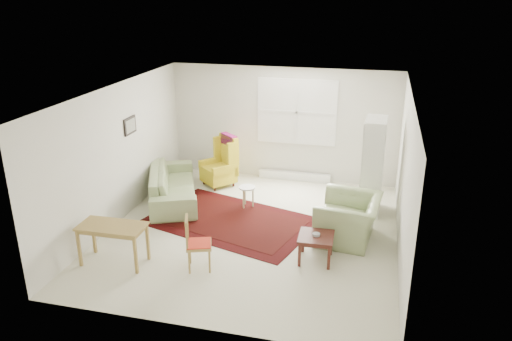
% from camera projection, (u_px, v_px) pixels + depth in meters
% --- Properties ---
extents(room, '(5.04, 5.54, 2.51)m').
position_uv_depth(room, '(256.00, 161.00, 8.62)').
color(room, beige).
rests_on(room, ground).
extents(rug, '(3.38, 2.66, 0.03)m').
position_uv_depth(rug, '(231.00, 220.00, 9.25)').
color(rug, black).
rests_on(rug, ground).
extents(sofa, '(1.69, 2.40, 0.90)m').
position_uv_depth(sofa, '(172.00, 179.00, 10.04)').
color(sofa, '#879865').
rests_on(sofa, ground).
extents(armchair, '(1.12, 1.25, 0.90)m').
position_uv_depth(armchair, '(349.00, 215.00, 8.47)').
color(armchair, '#879865').
rests_on(armchair, ground).
extents(wingback_chair, '(0.93, 0.93, 1.11)m').
position_uv_depth(wingback_chair, '(218.00, 161.00, 10.74)').
color(wingback_chair, gold).
rests_on(wingback_chair, ground).
extents(coffee_table, '(0.56, 0.56, 0.44)m').
position_uv_depth(coffee_table, '(316.00, 248.00, 7.87)').
color(coffee_table, '#471C15').
rests_on(coffee_table, ground).
extents(stool, '(0.36, 0.36, 0.43)m').
position_uv_depth(stool, '(247.00, 197.00, 9.78)').
color(stool, white).
rests_on(stool, ground).
extents(cabinet, '(0.42, 0.75, 1.84)m').
position_uv_depth(cabinet, '(373.00, 166.00, 9.36)').
color(cabinet, silver).
rests_on(cabinet, ground).
extents(desk, '(1.04, 0.53, 0.65)m').
position_uv_depth(desk, '(114.00, 244.00, 7.77)').
color(desk, olive).
rests_on(desk, ground).
extents(desk_chair, '(0.48, 0.48, 0.86)m').
position_uv_depth(desk_chair, '(199.00, 243.00, 7.58)').
color(desk_chair, olive).
rests_on(desk_chair, ground).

